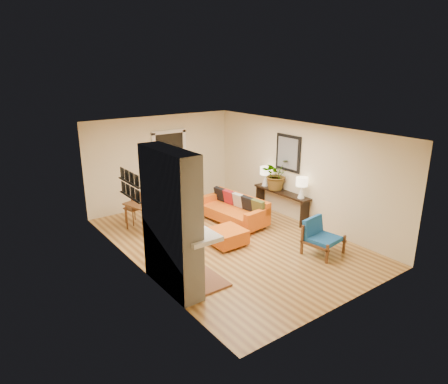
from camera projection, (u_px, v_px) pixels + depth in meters
The scene contains 10 objects.
room_shell at pixel (191, 164), 11.35m from camera, with size 6.50×6.50×6.50m.
fireplace at pixel (173, 224), 7.08m from camera, with size 1.09×1.68×2.60m.
sofa at pixel (235, 210), 10.42m from camera, with size 1.03×2.00×0.76m.
ottoman at pixel (227, 236), 9.08m from camera, with size 0.75×0.75×0.38m.
blue_chair at pixel (320, 235), 8.68m from camera, with size 0.83×0.81×0.77m.
dining_table at pixel (146, 208), 9.87m from camera, with size 0.95×1.60×0.84m.
console_table at pixel (281, 197), 10.67m from camera, with size 0.34×1.85×0.72m.
lamp_near at pixel (302, 185), 9.99m from camera, with size 0.30×0.30×0.54m.
lamp_far at pixel (265, 174), 11.04m from camera, with size 0.30×0.30×0.54m.
houseplant at pixel (276, 174), 10.67m from camera, with size 0.77×0.67×0.86m, color #1E5919.
Camera 1 is at (-5.15, -6.85, 3.92)m, focal length 32.00 mm.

